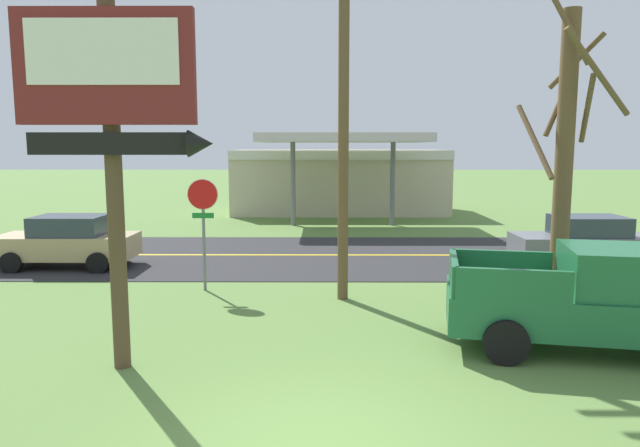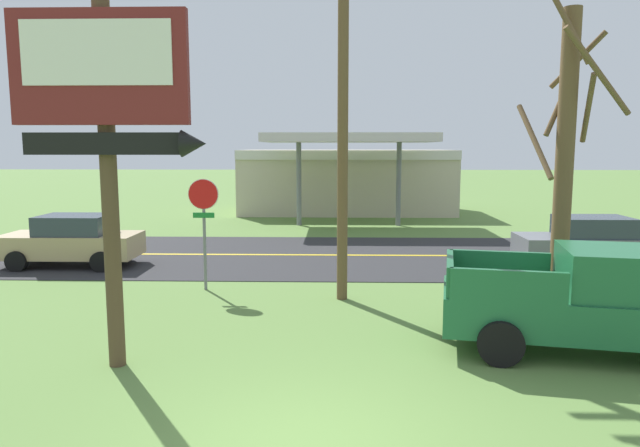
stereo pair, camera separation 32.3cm
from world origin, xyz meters
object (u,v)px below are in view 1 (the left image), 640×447
(gas_station, at_px, (339,179))
(car_tan_near_lane, at_px, (68,241))
(stop_sign, at_px, (203,214))
(bare_tree, at_px, (565,155))
(motel_sign, at_px, (113,113))
(utility_pole, at_px, (344,102))
(pickup_green_parked_on_lawn, at_px, (596,301))
(car_grey_mid_lane, at_px, (584,242))

(gas_station, distance_m, car_tan_near_lane, 18.00)
(stop_sign, relative_size, bare_tree, 0.42)
(bare_tree, bearing_deg, car_tan_near_lane, 160.67)
(motel_sign, bearing_deg, utility_pole, 50.07)
(motel_sign, bearing_deg, bare_tree, 22.50)
(bare_tree, relative_size, pickup_green_parked_on_lawn, 1.28)
(stop_sign, relative_size, pickup_green_parked_on_lawn, 0.54)
(motel_sign, relative_size, gas_station, 0.52)
(bare_tree, bearing_deg, motel_sign, -157.50)
(car_tan_near_lane, bearing_deg, utility_pole, -23.73)
(bare_tree, xyz_separation_m, car_grey_mid_lane, (2.73, 4.72, -2.76))
(bare_tree, xyz_separation_m, pickup_green_parked_on_lawn, (-0.42, -2.73, -2.63))
(car_tan_near_lane, distance_m, car_grey_mid_lane, 16.19)
(stop_sign, bearing_deg, motel_sign, -92.78)
(gas_station, relative_size, car_tan_near_lane, 2.86)
(gas_station, bearing_deg, car_grey_mid_lane, -65.12)
(motel_sign, xyz_separation_m, car_tan_near_lane, (-4.63, 8.38, -3.48))
(pickup_green_parked_on_lawn, bearing_deg, motel_sign, -173.70)
(bare_tree, bearing_deg, pickup_green_parked_on_lawn, -98.67)
(gas_station, bearing_deg, motel_sign, -100.27)
(gas_station, bearing_deg, pickup_green_parked_on_lawn, -79.97)
(utility_pole, xyz_separation_m, bare_tree, (4.95, -0.98, -1.24))
(utility_pole, distance_m, pickup_green_parked_on_lawn, 7.02)
(motel_sign, height_order, bare_tree, bare_tree)
(utility_pole, xyz_separation_m, gas_station, (0.46, 19.31, -2.89))
(stop_sign, relative_size, utility_pole, 0.33)
(gas_station, distance_m, pickup_green_parked_on_lawn, 23.39)
(utility_pole, distance_m, gas_station, 19.53)
(stop_sign, xyz_separation_m, gas_station, (4.07, 18.49, -0.08))
(motel_sign, height_order, car_tan_near_lane, motel_sign)
(car_grey_mid_lane, bearing_deg, stop_sign, -165.49)
(stop_sign, distance_m, pickup_green_parked_on_lawn, 9.38)
(pickup_green_parked_on_lawn, distance_m, car_tan_near_lane, 15.02)
(utility_pole, relative_size, car_grey_mid_lane, 2.15)
(utility_pole, distance_m, car_tan_near_lane, 10.13)
(motel_sign, height_order, stop_sign, motel_sign)
(stop_sign, height_order, car_tan_near_lane, stop_sign)
(utility_pole, height_order, car_tan_near_lane, utility_pole)
(stop_sign, relative_size, car_grey_mid_lane, 0.70)
(pickup_green_parked_on_lawn, relative_size, car_grey_mid_lane, 1.30)
(gas_station, bearing_deg, bare_tree, -77.53)
(stop_sign, bearing_deg, car_grey_mid_lane, 14.51)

